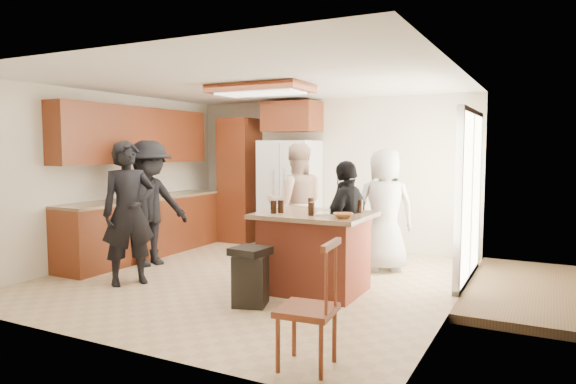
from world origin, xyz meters
The scene contains 12 objects.
person_front_left centered at (-1.23, -0.91, 0.88)m, with size 0.65×0.47×1.77m, color black.
person_behind_left centered at (0.15, 0.94, 0.87)m, with size 0.85×0.52×1.75m, color tan.
person_behind_right centered at (1.37, 1.19, 0.84)m, with size 0.82×0.54×1.69m, color #9A9891.
person_side_right centered at (1.26, 0.04, 0.77)m, with size 0.90×0.46×1.54m, color black.
person_counter centered at (-1.71, -0.02, 0.89)m, with size 1.15×0.54×1.79m, color black.
left_cabinetry centered at (-2.24, 0.40, 0.96)m, with size 0.64×3.00×2.30m.
back_wall_units centered at (-1.33, 2.20, 1.38)m, with size 1.80×0.60×2.45m.
refrigerator centered at (-0.55, 2.12, 0.90)m, with size 0.90×0.76×1.80m.
kitchen_island centered at (0.94, -0.17, 0.47)m, with size 1.28×1.03×0.93m.
island_items centered at (1.11, -0.28, 0.97)m, with size 1.03×0.67×0.15m.
trash_bin centered at (0.55, -0.98, 0.32)m, with size 0.43×0.43×0.63m.
spindle_chair centered at (1.77, -2.11, 0.45)m, with size 0.46×0.46×0.99m.
Camera 1 is at (3.37, -5.58, 1.69)m, focal length 32.00 mm.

